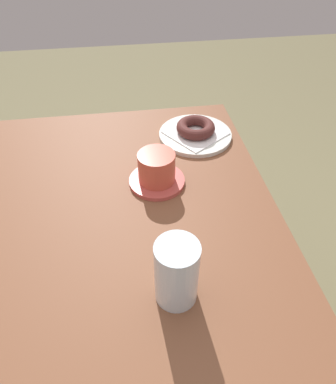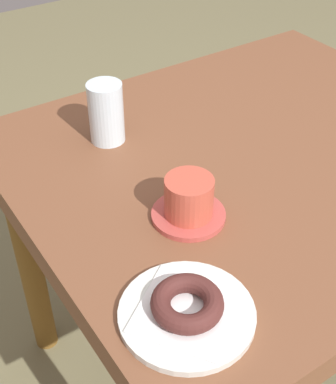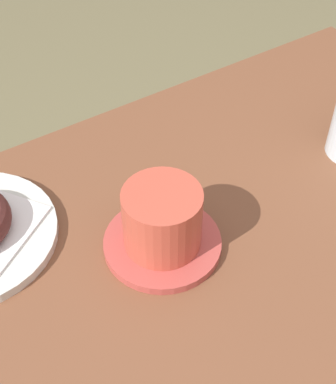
{
  "view_description": "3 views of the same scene",
  "coord_description": "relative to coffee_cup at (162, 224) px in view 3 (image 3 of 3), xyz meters",
  "views": [
    {
      "loc": [
        -0.18,
        0.51,
        1.26
      ],
      "look_at": [
        -0.26,
        -0.02,
        0.76
      ],
      "focal_mm": 32.44,
      "sensor_mm": 36.0,
      "label": 1
    },
    {
      "loc": [
        -0.66,
        -0.65,
        1.35
      ],
      "look_at": [
        -0.26,
        -0.05,
        0.77
      ],
      "focal_mm": 50.94,
      "sensor_mm": 36.0,
      "label": 2
    },
    {
      "loc": [
        0.08,
        -0.29,
        1.2
      ],
      "look_at": [
        -0.29,
        -0.05,
        0.76
      ],
      "focal_mm": 51.87,
      "sensor_mm": 36.0,
      "label": 3
    }
  ],
  "objects": [
    {
      "name": "coffee_cup",
      "position": [
        0.0,
        0.0,
        0.0
      ],
      "size": [
        0.13,
        0.13,
        0.08
      ],
      "color": "#BD4B43",
      "rests_on": "table"
    }
  ]
}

